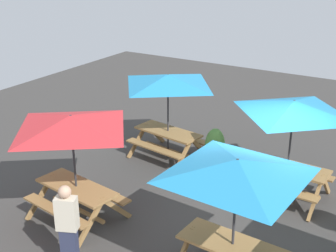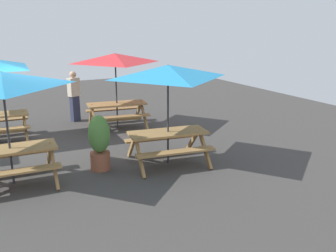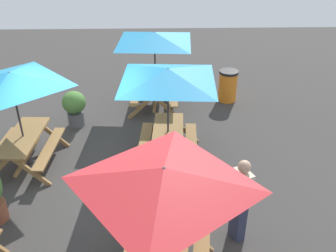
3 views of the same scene
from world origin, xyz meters
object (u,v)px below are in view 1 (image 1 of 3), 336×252
object	(u,v)px
potted_plant_0	(215,152)
picnic_table_1	(72,130)
picnic_table_2	(168,86)
picnic_table_0	(237,177)
person_standing	(68,227)
picnic_table_4	(293,114)

from	to	relation	value
potted_plant_0	picnic_table_1	bearing A→B (deg)	63.94
picnic_table_2	picnic_table_1	bearing A→B (deg)	97.95
picnic_table_0	picnic_table_2	xyz separation A→B (m)	(3.49, -3.70, 0.00)
person_standing	picnic_table_4	bearing A→B (deg)	38.44
picnic_table_2	picnic_table_0	bearing A→B (deg)	141.84
picnic_table_0	potted_plant_0	xyz separation A→B (m)	(1.96, -3.36, -1.34)
picnic_table_1	potted_plant_0	bearing A→B (deg)	-107.88
picnic_table_2	potted_plant_0	bearing A→B (deg)	175.86
picnic_table_0	picnic_table_4	xyz separation A→B (m)	(0.13, -3.28, 0.00)
person_standing	picnic_table_0	bearing A→B (deg)	1.66
picnic_table_0	picnic_table_2	distance (m)	5.09
person_standing	potted_plant_0	bearing A→B (deg)	59.58
picnic_table_1	picnic_table_4	bearing A→B (deg)	-129.13
picnic_table_2	person_standing	distance (m)	5.09
picnic_table_4	person_standing	world-z (taller)	picnic_table_4
person_standing	picnic_table_1	bearing A→B (deg)	103.80
picnic_table_2	person_standing	world-z (taller)	picnic_table_2
picnic_table_1	potted_plant_0	size ratio (longest dim) A/B	1.86
potted_plant_0	person_standing	distance (m)	4.57
picnic_table_0	potted_plant_0	world-z (taller)	picnic_table_0
person_standing	picnic_table_2	bearing A→B (deg)	77.93
picnic_table_1	potted_plant_0	world-z (taller)	picnic_table_1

